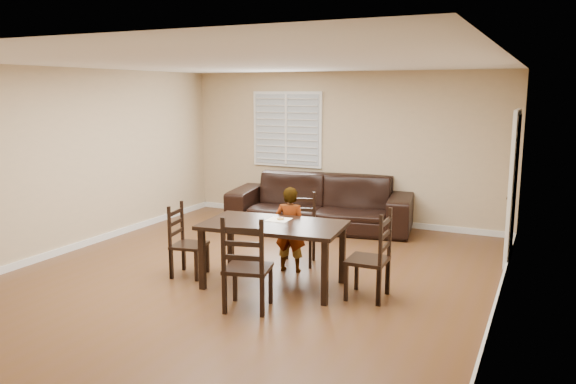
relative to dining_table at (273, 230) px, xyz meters
The scene contains 11 objects.
ground 0.85m from the dining_table, 158.61° to the left, with size 7.00×7.00×0.00m, color #55331D.
room 1.22m from the dining_table, 139.07° to the left, with size 6.04×7.04×2.72m.
dining_table is the anchor object (origin of this frame).
chair_near 1.10m from the dining_table, 96.62° to the left, with size 0.53×0.51×0.98m.
chair_far 0.93m from the dining_table, 83.25° to the right, with size 0.57×0.55×1.07m.
chair_left 1.31m from the dining_table, behind, with size 0.47×0.49×0.94m.
chair_right 1.31m from the dining_table, ahead, with size 0.45×0.48×1.04m.
child 0.63m from the dining_table, 95.57° to the left, with size 0.42×0.27×1.14m, color gray.
napkin 0.21m from the dining_table, 95.57° to the left, with size 0.27×0.27×0.00m, color white.
donut 0.22m from the dining_table, 89.23° to the left, with size 0.09×0.09×0.03m.
sofa 3.06m from the dining_table, 101.27° to the left, with size 3.12×1.22×0.91m, color black.
Camera 1 is at (3.42, -6.06, 2.38)m, focal length 35.00 mm.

